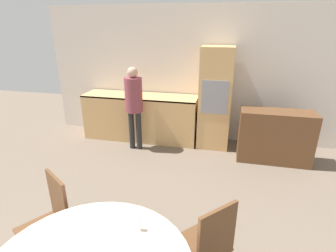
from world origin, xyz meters
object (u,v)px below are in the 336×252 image
chair_far_right (208,244)px  person_standing (134,100)px  oven_unit (215,98)px  sideboard (275,137)px  chair_far_left (51,219)px

chair_far_right → person_standing: bearing=-105.4°
oven_unit → sideboard: oven_unit is taller
person_standing → chair_far_right: bearing=-59.1°
chair_far_left → chair_far_right: bearing=34.3°
sideboard → chair_far_right: size_ratio=1.26×
person_standing → oven_unit: bearing=19.5°
sideboard → chair_far_left: bearing=-131.0°
chair_far_right → oven_unit: bearing=-133.6°
oven_unit → person_standing: size_ratio=1.21×
person_standing → chair_far_left: bearing=-87.3°
oven_unit → sideboard: size_ratio=1.57×
oven_unit → person_standing: 1.51m
chair_far_right → person_standing: (-1.58, 2.63, 0.43)m
chair_far_right → person_standing: 3.10m
chair_far_right → chair_far_left: bearing=-45.6°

